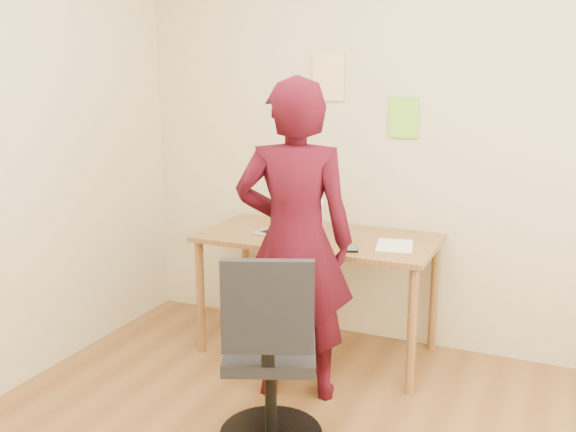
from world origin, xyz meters
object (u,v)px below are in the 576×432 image
at_px(desk, 318,250).
at_px(laptop, 291,226).
at_px(phone, 352,249).
at_px(office_chair, 270,365).
at_px(person, 295,242).

distance_m(desk, laptop, 0.22).
bearing_deg(laptop, desk, 27.75).
relative_size(desk, laptop, 3.38).
distance_m(phone, office_chair, 0.91).
height_order(laptop, phone, laptop).
bearing_deg(desk, office_chair, -80.71).
xyz_separation_m(office_chair, person, (-0.10, 0.51, 0.44)).
height_order(office_chair, person, person).
xyz_separation_m(phone, office_chair, (-0.11, -0.84, -0.34)).
bearing_deg(person, desk, -99.34).
xyz_separation_m(desk, person, (0.07, -0.54, 0.19)).
distance_m(desk, person, 0.57).
height_order(desk, person, person).
bearing_deg(phone, desk, 121.95).
bearing_deg(desk, laptop, -170.13).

